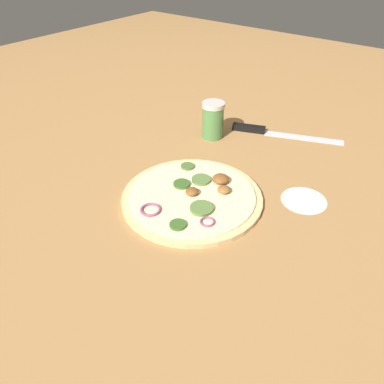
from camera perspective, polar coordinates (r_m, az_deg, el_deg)
ground_plane at (r=0.83m, az=-0.00°, el=-1.17°), size 3.00×3.00×0.00m
pizza at (r=0.82m, az=0.10°, el=-0.70°), size 0.31×0.31×0.03m
knife at (r=1.12m, az=11.27°, el=9.06°), size 0.14×0.30×0.02m
spice_jar at (r=1.06m, az=3.21°, el=10.92°), size 0.06×0.06×0.10m
flour_patch at (r=0.86m, az=16.68°, el=-1.20°), size 0.10×0.10×0.00m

